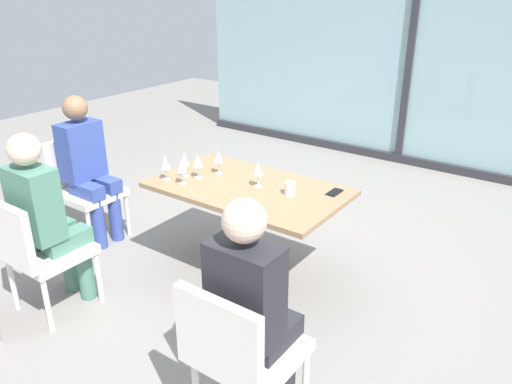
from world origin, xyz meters
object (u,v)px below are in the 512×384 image
wine_glass_0 (165,163)px  wine_glass_2 (258,169)px  person_front_right (253,303)px  handbag_1 (41,239)px  person_side_end (87,163)px  chair_front_right (239,350)px  wine_glass_1 (218,157)px  coffee_cup (290,188)px  cell_phone_on_table (335,192)px  dining_table_main (248,209)px  person_front_left (46,214)px  wine_glass_3 (182,167)px  chair_side_end (83,183)px  chair_front_left (36,248)px  wine_glass_4 (198,161)px  wine_glass_5 (184,160)px

wine_glass_0 → wine_glass_2: size_ratio=1.00×
person_front_right → handbag_1: bearing=172.2°
person_side_end → person_front_right: 2.39m
chair_front_right → wine_glass_1: 1.77m
coffee_cup → handbag_1: bearing=-156.6°
wine_glass_1 → cell_phone_on_table: (0.90, 0.18, -0.13)m
chair_front_right → wine_glass_0: (-1.41, 0.95, 0.37)m
dining_table_main → person_front_right: size_ratio=1.11×
dining_table_main → wine_glass_1: bearing=166.9°
person_front_right → wine_glass_2: size_ratio=6.81×
person_front_left → coffee_cup: bearing=44.7°
chair_front_right → wine_glass_0: 1.74m
wine_glass_3 → person_front_left: bearing=-116.0°
handbag_1 → person_front_left: bearing=-13.6°
chair_side_end → wine_glass_1: 1.32m
person_side_end → handbag_1: (-0.13, -0.45, -0.56)m
person_front_right → coffee_cup: (-0.51, 1.15, 0.08)m
dining_table_main → coffee_cup: 0.40m
chair_front_left → person_front_right: 1.68m
dining_table_main → person_front_right: (0.83, -1.09, 0.15)m
person_front_left → wine_glass_1: 1.28m
wine_glass_3 → handbag_1: wine_glass_3 is taller
chair_front_left → wine_glass_2: bearing=54.2°
person_front_left → wine_glass_4: size_ratio=6.81×
chair_side_end → wine_glass_2: size_ratio=4.70×
chair_side_end → coffee_cup: (1.86, 0.37, 0.28)m
handbag_1 → wine_glass_1: bearing=45.3°
person_front_right → coffee_cup: bearing=114.0°
chair_front_right → person_front_left: bearing=176.3°
wine_glass_4 → wine_glass_1: bearing=67.5°
wine_glass_3 → wine_glass_5: size_ratio=1.00×
person_side_end → person_front_right: same height
wine_glass_0 → cell_phone_on_table: (1.14, 0.51, -0.13)m
person_front_right → wine_glass_0: (-1.41, 0.84, 0.16)m
wine_glass_3 → person_front_right: bearing=-34.3°
coffee_cup → cell_phone_on_table: (0.24, 0.21, -0.04)m
person_side_end → wine_glass_0: person_side_end is taller
chair_side_end → wine_glass_1: wine_glass_1 is taller
chair_side_end → person_side_end: bearing=0.0°
handbag_1 → dining_table_main: bearing=36.8°
cell_phone_on_table → handbag_1: bearing=-153.7°
chair_side_end → wine_glass_3: (1.12, 0.08, 0.37)m
dining_table_main → wine_glass_2: 0.32m
dining_table_main → handbag_1: bearing=-153.9°
wine_glass_0 → cell_phone_on_table: bearing=23.9°
chair_side_end → person_front_right: (2.37, -0.78, 0.20)m
cell_phone_on_table → wine_glass_0: bearing=-155.4°
wine_glass_1 → chair_front_right: bearing=-47.6°
dining_table_main → wine_glass_3: bearing=-150.1°
dining_table_main → chair_side_end: bearing=-168.4°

